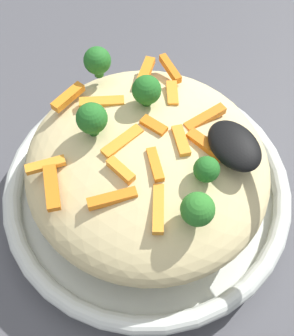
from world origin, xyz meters
TOP-DOWN VIEW (x-y plane):
  - ground_plane at (0.00, 0.00)m, footprint 2.40×2.40m
  - serving_bowl at (0.00, 0.00)m, footprint 0.29×0.29m
  - pasta_mound at (0.00, 0.00)m, footprint 0.24×0.23m
  - carrot_piece_0 at (0.04, -0.05)m, footprint 0.03×0.02m
  - carrot_piece_1 at (-0.00, 0.09)m, footprint 0.04×0.02m
  - carrot_piece_2 at (-0.02, 0.03)m, footprint 0.03×0.02m
  - carrot_piece_3 at (0.01, -0.01)m, footprint 0.03×0.02m
  - carrot_piece_4 at (0.08, 0.04)m, footprint 0.02×0.04m
  - carrot_piece_5 at (-0.02, 0.01)m, footprint 0.03×0.02m
  - carrot_piece_6 at (-0.01, -0.03)m, footprint 0.03×0.02m
  - carrot_piece_7 at (0.01, 0.02)m, footprint 0.02×0.04m
  - carrot_piece_8 at (-0.06, 0.02)m, footprint 0.04×0.03m
  - carrot_piece_9 at (-0.00, -0.06)m, footprint 0.01×0.04m
  - carrot_piece_10 at (0.07, -0.06)m, footprint 0.04×0.01m
  - carrot_piece_11 at (-0.03, -0.04)m, footprint 0.04×0.02m
  - carrot_piece_12 at (-0.03, 0.05)m, footprint 0.02×0.04m
  - carrot_piece_13 at (0.06, 0.01)m, footprint 0.03×0.04m
  - carrot_piece_14 at (0.02, 0.09)m, footprint 0.01×0.04m
  - carrot_piece_15 at (0.08, -0.04)m, footprint 0.04×0.04m
  - broccoli_floret_0 at (-0.08, 0.00)m, footprint 0.03×0.03m
  - broccoli_floret_1 at (0.04, -0.02)m, footprint 0.03×0.03m
  - broccoli_floret_2 at (-0.05, -0.03)m, footprint 0.02×0.02m
  - broccoli_floret_3 at (0.10, 0.00)m, footprint 0.03×0.03m
  - broccoli_floret_4 at (0.03, 0.04)m, footprint 0.03×0.03m
  - serving_spoon at (-0.06, -0.08)m, footprint 0.13×0.13m

SIDE VIEW (x-z plane):
  - ground_plane at x=0.00m, z-range 0.00..0.00m
  - serving_bowl at x=0.00m, z-range 0.00..0.04m
  - pasta_mound at x=0.00m, z-range 0.03..0.11m
  - carrot_piece_14 at x=0.02m, z-range 0.10..0.11m
  - carrot_piece_1 at x=0.00m, z-range 0.10..0.11m
  - carrot_piece_13 at x=0.06m, z-range 0.10..0.11m
  - carrot_piece_8 at x=-0.06m, z-range 0.10..0.11m
  - carrot_piece_0 at x=0.04m, z-range 0.10..0.11m
  - carrot_piece_15 at x=0.08m, z-range 0.10..0.11m
  - carrot_piece_9 at x=0.00m, z-range 0.10..0.11m
  - carrot_piece_4 at x=0.08m, z-range 0.10..0.11m
  - carrot_piece_10 at x=0.07m, z-range 0.10..0.11m
  - carrot_piece_12 at x=-0.03m, z-range 0.10..0.11m
  - carrot_piece_11 at x=-0.03m, z-range 0.11..0.11m
  - carrot_piece_7 at x=0.01m, z-range 0.11..0.11m
  - carrot_piece_6 at x=-0.01m, z-range 0.11..0.11m
  - carrot_piece_5 at x=-0.02m, z-range 0.11..0.11m
  - carrot_piece_3 at x=0.01m, z-range 0.11..0.11m
  - carrot_piece_2 at x=-0.02m, z-range 0.11..0.12m
  - broccoli_floret_2 at x=-0.05m, z-range 0.11..0.13m
  - broccoli_floret_0 at x=-0.08m, z-range 0.10..0.14m
  - broccoli_floret_3 at x=0.10m, z-range 0.10..0.14m
  - broccoli_floret_1 at x=0.04m, z-range 0.11..0.14m
  - broccoli_floret_4 at x=0.03m, z-range 0.11..0.14m
  - serving_spoon at x=-0.06m, z-range 0.08..0.18m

